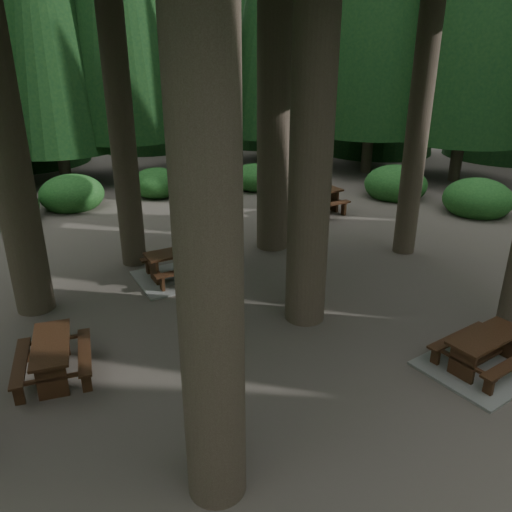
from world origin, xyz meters
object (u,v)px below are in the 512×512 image
picnic_table_d (315,198)px  picnic_table_b (52,354)px  picnic_table_a (483,358)px  picnic_table_c (181,269)px

picnic_table_d → picnic_table_b: bearing=-150.8°
picnic_table_d → picnic_table_a: bearing=-108.2°
picnic_table_b → picnic_table_c: (3.48, 2.81, -0.21)m
picnic_table_b → picnic_table_d: size_ratio=0.92×
picnic_table_c → picnic_table_d: bearing=24.9°
picnic_table_b → picnic_table_d: (9.63, 5.56, 0.10)m
picnic_table_c → picnic_table_d: picnic_table_d is taller
picnic_table_a → picnic_table_b: (-6.78, 3.56, 0.23)m
picnic_table_c → picnic_table_a: bearing=-61.8°
picnic_table_a → picnic_table_b: size_ratio=1.20×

